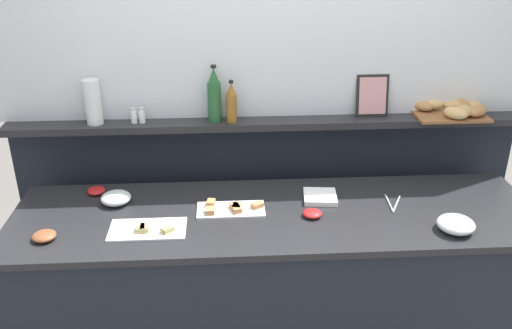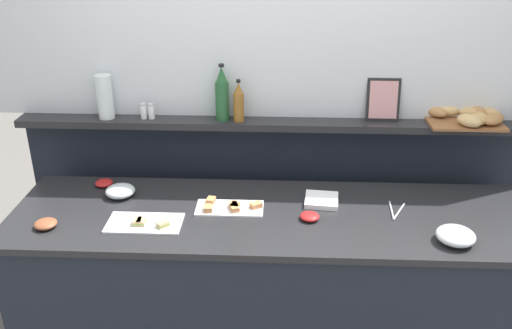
% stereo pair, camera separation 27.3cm
% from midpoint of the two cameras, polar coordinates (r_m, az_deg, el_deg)
% --- Properties ---
extents(ground_plane, '(12.00, 12.00, 0.00)m').
position_cam_midpoint_polar(ground_plane, '(3.79, 3.96, -12.52)').
color(ground_plane, slate).
extents(buffet_counter, '(2.67, 0.76, 0.90)m').
position_cam_midpoint_polar(buffet_counter, '(3.04, 4.42, -12.57)').
color(buffet_counter, black).
rests_on(buffet_counter, ground_plane).
extents(back_ledge_unit, '(2.92, 0.22, 1.23)m').
position_cam_midpoint_polar(back_ledge_unit, '(3.39, 4.29, -4.29)').
color(back_ledge_unit, black).
rests_on(back_ledge_unit, ground_plane).
extents(sandwich_platter_side, '(0.36, 0.20, 0.04)m').
position_cam_midpoint_polar(sandwich_platter_side, '(2.71, -8.59, -6.08)').
color(sandwich_platter_side, white).
rests_on(sandwich_platter_side, buffet_counter).
extents(sandwich_platter_rear, '(0.34, 0.17, 0.04)m').
position_cam_midpoint_polar(sandwich_platter_rear, '(2.81, 0.04, -4.51)').
color(sandwich_platter_rear, white).
rests_on(sandwich_platter_rear, buffet_counter).
extents(glass_bowl_large, '(0.16, 0.16, 0.06)m').
position_cam_midpoint_polar(glass_bowl_large, '(2.99, -11.34, -2.81)').
color(glass_bowl_large, silver).
rests_on(glass_bowl_large, buffet_counter).
extents(glass_bowl_medium, '(0.18, 0.18, 0.07)m').
position_cam_midpoint_polar(glass_bowl_medium, '(2.74, 22.68, -6.94)').
color(glass_bowl_medium, silver).
rests_on(glass_bowl_medium, buffet_counter).
extents(condiment_bowl_dark, '(0.10, 0.10, 0.03)m').
position_cam_midpoint_polar(condiment_bowl_dark, '(3.12, -13.07, -1.93)').
color(condiment_bowl_dark, red).
rests_on(condiment_bowl_dark, buffet_counter).
extents(condiment_bowl_red, '(0.11, 0.11, 0.04)m').
position_cam_midpoint_polar(condiment_bowl_red, '(2.79, -18.36, -5.92)').
color(condiment_bowl_red, brown).
rests_on(condiment_bowl_red, buffet_counter).
extents(condiment_bowl_cream, '(0.10, 0.10, 0.03)m').
position_cam_midpoint_polar(condiment_bowl_cream, '(2.75, 8.42, -5.41)').
color(condiment_bowl_cream, red).
rests_on(condiment_bowl_cream, buffet_counter).
extents(serving_tongs, '(0.09, 0.19, 0.01)m').
position_cam_midpoint_polar(serving_tongs, '(2.91, 16.84, -4.73)').
color(serving_tongs, '#B7BABF').
rests_on(serving_tongs, buffet_counter).
extents(napkin_stack, '(0.19, 0.19, 0.03)m').
position_cam_midpoint_polar(napkin_stack, '(2.91, 9.47, -3.73)').
color(napkin_stack, white).
rests_on(napkin_stack, buffet_counter).
extents(wine_bottle_green, '(0.08, 0.08, 0.32)m').
position_cam_midpoint_polar(wine_bottle_green, '(3.04, -0.96, 7.15)').
color(wine_bottle_green, '#23562D').
rests_on(wine_bottle_green, back_ledge_unit).
extents(vinegar_bottle_amber, '(0.06, 0.06, 0.24)m').
position_cam_midpoint_polar(vinegar_bottle_amber, '(3.03, 0.78, 6.34)').
color(vinegar_bottle_amber, '#8E5B23').
rests_on(vinegar_bottle_amber, back_ledge_unit).
extents(salt_shaker, '(0.03, 0.03, 0.09)m').
position_cam_midpoint_polar(salt_shaker, '(3.13, -9.13, 5.43)').
color(salt_shaker, white).
rests_on(salt_shaker, back_ledge_unit).
extents(pepper_shaker, '(0.03, 0.03, 0.09)m').
position_cam_midpoint_polar(pepper_shaker, '(3.12, -8.33, 5.43)').
color(pepper_shaker, white).
rests_on(pepper_shaker, back_ledge_unit).
extents(bread_basket, '(0.44, 0.32, 0.08)m').
position_cam_midpoint_polar(bread_basket, '(3.29, 23.42, 4.57)').
color(bread_basket, brown).
rests_on(bread_basket, back_ledge_unit).
extents(framed_picture, '(0.18, 0.06, 0.24)m').
position_cam_midpoint_polar(framed_picture, '(3.16, 15.47, 6.43)').
color(framed_picture, black).
rests_on(framed_picture, back_ledge_unit).
extents(water_carafe, '(0.09, 0.09, 0.25)m').
position_cam_midpoint_polar(water_carafe, '(3.15, -13.01, 6.80)').
color(water_carafe, silver).
rests_on(water_carafe, back_ledge_unit).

